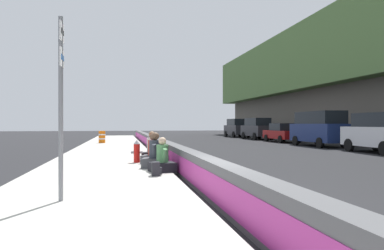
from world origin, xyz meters
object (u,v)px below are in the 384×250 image
Objects in this scene: construction_barrel at (102,137)px; parked_car_fourth at (319,128)px; parked_car_midline at (282,133)px; parked_car_far at (257,128)px; parked_car_farther at (237,128)px; seated_person_rear at (153,154)px; seated_person_middle at (155,157)px; route_sign_post at (61,95)px; seated_person_far at (152,151)px; backpack at (156,169)px; seated_person_foreground at (162,161)px; parked_car_third at (381,132)px; fire_hydrant at (137,151)px.

construction_barrel is 16.60m from parked_car_fourth.
parked_car_far reaches higher than parked_car_midline.
parked_car_far reaches higher than construction_barrel.
parked_car_farther reaches higher than parked_car_midline.
seated_person_middle is at bearing 178.15° from seated_person_rear.
parked_car_midline is (22.62, -15.43, -1.35)m from route_sign_post.
seated_person_middle reaches higher than seated_person_far.
parked_car_far is at bearing -31.64° from seated_person_far.
parked_car_fourth reaches higher than construction_barrel.
seated_person_rear is at bearing -3.50° from backpack.
seated_person_foreground is at bearing 134.13° from parked_car_fourth.
parked_car_far is at bearing -30.40° from seated_person_rear.
seated_person_far is 3.00× the size of backpack.
seated_person_foreground is at bearing 145.25° from parked_car_midline.
route_sign_post is at bearing 159.71° from seated_person_rear.
parked_car_third reaches higher than construction_barrel.
parked_car_third reaches higher than seated_person_foreground.
parked_car_fourth is (10.07, -13.01, 0.86)m from seated_person_rear.
parked_car_midline is at bearing -34.29° from route_sign_post.
backpack is at bearing 152.58° from parked_car_far.
construction_barrel is 0.18× the size of parked_car_fourth.
seated_person_rear is 31.57m from parked_car_farther.
parked_car_far and parked_car_farther have the same top height.
construction_barrel is at bearing 93.06° from parked_car_midline.
seated_person_far reaches higher than backpack.
seated_person_foreground is 0.24× the size of parked_car_midline.
seated_person_rear is 1.20× the size of construction_barrel.
seated_person_middle is 0.25× the size of parked_car_farther.
fire_hydrant is at bearing 148.01° from parked_car_far.
backpack is at bearing 161.46° from seated_person_foreground.
seated_person_far is (3.63, 0.02, 0.04)m from seated_person_foreground.
seated_person_foreground is at bearing -178.22° from seated_person_rear.
seated_person_far reaches higher than seated_person_rear.
parked_car_third is at bearing -179.99° from parked_car_far.
seated_person_rear is at bearing -20.29° from route_sign_post.
fire_hydrant is at bearing 6.12° from backpack.
parked_car_third is 18.46m from parked_car_far.
parked_car_fourth is at bearing -108.84° from construction_barrel.
construction_barrel is 0.20× the size of parked_car_farther.
parked_car_midline is 0.94× the size of parked_car_farther.
seated_person_far is at bearing 101.62° from parked_car_third.
fire_hydrant is at bearing 139.25° from parked_car_midline.
seated_person_middle is 1.39m from seated_person_rear.
construction_barrel is (17.90, 2.76, 0.14)m from seated_person_foreground.
seated_person_rear is (-0.39, -0.60, -0.09)m from fire_hydrant.
parked_car_farther is (24.94, 0.11, 0.00)m from parked_car_third.
parked_car_far is (23.68, -13.12, 0.66)m from seated_person_middle.
fire_hydrant is (6.75, -1.75, -1.62)m from route_sign_post.
parked_car_far is (28.65, -15.43, -1.03)m from route_sign_post.
seated_person_rear is at bearing 1.78° from seated_person_foreground.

